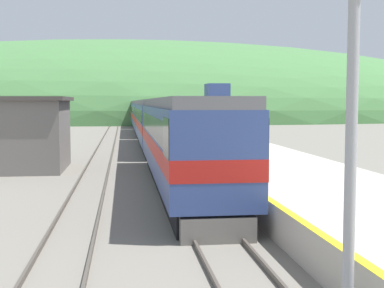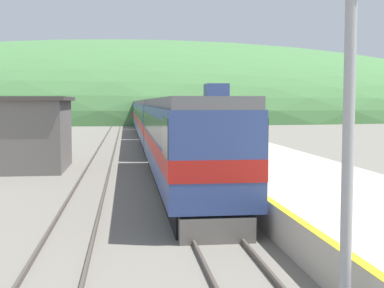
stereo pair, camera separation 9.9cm
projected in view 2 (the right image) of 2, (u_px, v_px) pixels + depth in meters
The scene contains 9 objects.
track_main at pixel (146, 132), 72.46m from camera, with size 1.52×180.00×0.16m.
track_siding at pixel (113, 132), 71.93m from camera, with size 1.52×180.00×0.16m.
platform at pixel (202, 138), 53.23m from camera, with size 6.42×140.00×1.10m.
distant_hills at pixel (136, 118), 137.77m from camera, with size 208.02×93.61×38.73m.
express_train_lead_car at pixel (182, 140), 25.37m from camera, with size 2.93×20.84×4.66m.
carriage_second at pixel (156, 122), 47.51m from camera, with size 2.92×21.68×4.30m.
carriage_third at pixel (146, 116), 69.83m from camera, with size 2.92×21.68×4.30m.
carriage_fourth at pixel (141, 112), 92.16m from camera, with size 2.92×21.68×4.30m.
signal_mast_main at pixel (352, 15), 8.91m from camera, with size 3.30×0.42×8.10m.
Camera 2 is at (-2.62, -2.59, 4.13)m, focal length 50.00 mm.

